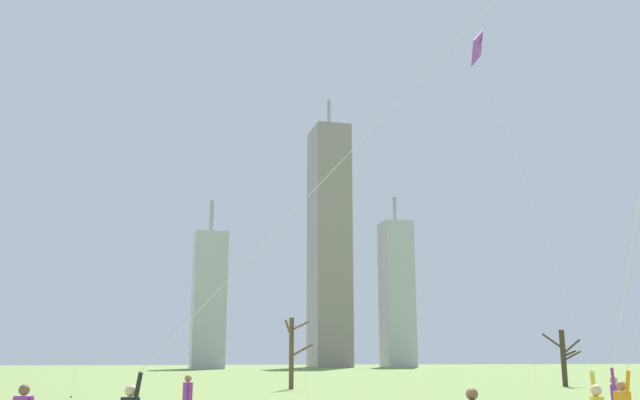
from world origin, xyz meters
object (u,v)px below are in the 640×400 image
kite_flyer_midfield_center_purple (549,268)px  bare_tree_center (564,356)px  bare_tree_rightmost (292,350)px  kite_flyer_foreground_right_green (311,222)px  bystander_strolling_midfield (187,398)px  distant_kite_high_overhead_blue (139,13)px  kite_flyer_foreground_left_red (621,360)px

kite_flyer_midfield_center_purple → bare_tree_center: size_ratio=3.43×
bare_tree_rightmost → bare_tree_center: bare_tree_rightmost is taller
kite_flyer_foreground_right_green → kite_flyer_midfield_center_purple: bearing=20.5°
bystander_strolling_midfield → bare_tree_rightmost: bare_tree_rightmost is taller
distant_kite_high_overhead_blue → bare_tree_rightmost: size_ratio=5.50×
distant_kite_high_overhead_blue → bare_tree_rightmost: bearing=30.2°
bare_tree_center → kite_flyer_midfield_center_purple: bearing=-123.4°
kite_flyer_foreground_left_red → kite_flyer_midfield_center_purple: (-3.14, -1.75, 2.23)m
bystander_strolling_midfield → bare_tree_rightmost: (8.86, 26.13, 1.74)m
kite_flyer_midfield_center_purple → bystander_strolling_midfield: kite_flyer_midfield_center_purple is taller
kite_flyer_midfield_center_purple → bystander_strolling_midfield: size_ratio=8.90×
kite_flyer_foreground_left_red → distant_kite_high_overhead_blue: distant_kite_high_overhead_blue is taller
kite_flyer_foreground_left_red → bare_tree_rightmost: size_ratio=2.25×
bare_tree_center → distant_kite_high_overhead_blue: bearing=-169.8°
bystander_strolling_midfield → bare_tree_center: bearing=40.3°
kite_flyer_foreground_right_green → kite_flyer_midfield_center_purple: 7.06m
bystander_strolling_midfield → distant_kite_high_overhead_blue: 29.91m
bare_tree_center → bare_tree_rightmost: bearing=177.4°
bystander_strolling_midfield → kite_flyer_foreground_left_red: bearing=-27.4°
kite_flyer_foreground_left_red → bare_tree_center: (18.48, 31.01, 0.16)m
kite_flyer_foreground_right_green → bare_tree_rightmost: kite_flyer_foreground_right_green is taller
kite_flyer_foreground_left_red → bare_tree_center: 36.10m
kite_flyer_midfield_center_purple → bare_tree_rightmost: size_ratio=2.94×
kite_flyer_midfield_center_purple → bare_tree_rightmost: kite_flyer_midfield_center_purple is taller
bystander_strolling_midfield → bare_tree_center: 39.00m
kite_flyer_foreground_left_red → bare_tree_rightmost: kite_flyer_foreground_left_red is taller
kite_flyer_foreground_left_red → distant_kite_high_overhead_blue: bearing=119.1°
kite_flyer_foreground_right_green → bystander_strolling_midfield: size_ratio=9.95×
kite_flyer_foreground_right_green → bare_tree_center: size_ratio=3.83×
kite_flyer_foreground_left_red → kite_flyer_midfield_center_purple: size_ratio=0.76×
kite_flyer_midfield_center_purple → bystander_strolling_midfield: bearing=137.0°
kite_flyer_foreground_left_red → bare_tree_rightmost: (-2.40, 31.95, 0.58)m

